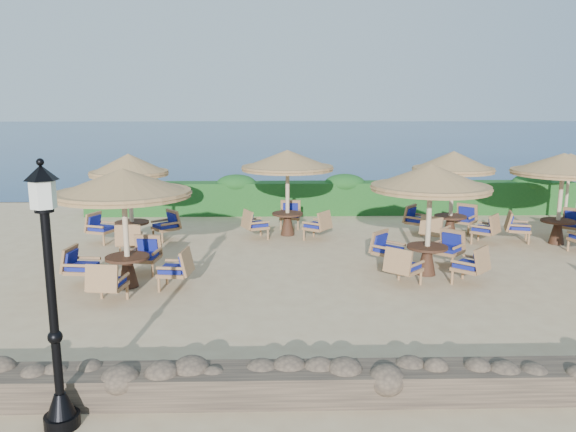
{
  "coord_description": "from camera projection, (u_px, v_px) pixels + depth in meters",
  "views": [
    {
      "loc": [
        -2.11,
        -13.3,
        3.98
      ],
      "look_at": [
        -1.77,
        0.26,
        1.3
      ],
      "focal_mm": 35.0,
      "sensor_mm": 36.0,
      "label": 1
    }
  ],
  "objects": [
    {
      "name": "ground",
      "position": [
        360.0,
        269.0,
        13.87
      ],
      "size": [
        120.0,
        120.0,
        0.0
      ],
      "primitive_type": "plane",
      "color": "tan",
      "rests_on": "ground"
    },
    {
      "name": "cafe_set_1",
      "position": [
        430.0,
        200.0,
        13.06
      ],
      "size": [
        2.8,
        2.8,
        2.65
      ],
      "color": "#CCB58F",
      "rests_on": "ground"
    },
    {
      "name": "cafe_set_4",
      "position": [
        288.0,
        174.0,
        17.14
      ],
      "size": [
        2.84,
        2.85,
        2.65
      ],
      "color": "#CCB58F",
      "rests_on": "ground"
    },
    {
      "name": "extra_parasol",
      "position": [
        570.0,
        160.0,
        18.74
      ],
      "size": [
        2.3,
        2.3,
        2.41
      ],
      "color": "#CCB58F",
      "rests_on": "ground"
    },
    {
      "name": "lamp_post",
      "position": [
        53.0,
        310.0,
        6.78
      ],
      "size": [
        0.44,
        0.44,
        3.31
      ],
      "color": "black",
      "rests_on": "ground"
    },
    {
      "name": "cafe_set_3",
      "position": [
        130.0,
        186.0,
        15.86
      ],
      "size": [
        2.74,
        2.6,
        2.65
      ],
      "color": "#CCB58F",
      "rests_on": "ground"
    },
    {
      "name": "stone_wall",
      "position": [
        428.0,
        382.0,
        7.75
      ],
      "size": [
        15.0,
        0.65,
        0.44
      ],
      "primitive_type": "cube",
      "color": "brown",
      "rests_on": "ground"
    },
    {
      "name": "sea",
      "position": [
        288.0,
        133.0,
        82.52
      ],
      "size": [
        160.0,
        160.0,
        0.0
      ],
      "primitive_type": "plane",
      "color": "#0C234E",
      "rests_on": "ground"
    },
    {
      "name": "hedge",
      "position": [
        331.0,
        198.0,
        20.81
      ],
      "size": [
        18.0,
        0.9,
        1.2
      ],
      "primitive_type": "cube",
      "color": "#154318",
      "rests_on": "ground"
    },
    {
      "name": "cafe_set_6",
      "position": [
        562.0,
        178.0,
        16.03
      ],
      "size": [
        2.9,
        2.9,
        2.65
      ],
      "color": "#CCB58F",
      "rests_on": "ground"
    },
    {
      "name": "cafe_set_5",
      "position": [
        452.0,
        183.0,
        16.75
      ],
      "size": [
        2.59,
        2.59,
        2.65
      ],
      "color": "#CCB58F",
      "rests_on": "ground"
    },
    {
      "name": "cafe_set_0",
      "position": [
        124.0,
        205.0,
        12.16
      ],
      "size": [
        2.95,
        2.95,
        2.65
      ],
      "color": "#CCB58F",
      "rests_on": "ground"
    }
  ]
}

